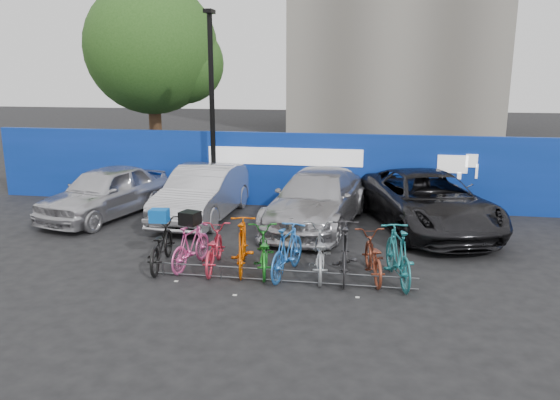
% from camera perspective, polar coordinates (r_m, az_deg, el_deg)
% --- Properties ---
extents(ground, '(100.00, 100.00, 0.00)m').
position_cam_1_polar(ground, '(12.10, 0.61, -7.59)').
color(ground, black).
rests_on(ground, ground).
extents(hoarding, '(22.00, 0.18, 2.40)m').
position_cam_1_polar(hoarding, '(17.53, 3.76, 3.09)').
color(hoarding, navy).
rests_on(hoarding, ground).
extents(tree, '(5.40, 5.20, 7.80)m').
position_cam_1_polar(tree, '(22.89, -12.68, 14.93)').
color(tree, '#382314').
rests_on(tree, ground).
extents(lamppost, '(0.25, 0.50, 6.11)m').
position_cam_1_polar(lamppost, '(17.32, -7.12, 9.78)').
color(lamppost, black).
rests_on(lamppost, ground).
extents(bike_rack, '(5.60, 0.03, 0.30)m').
position_cam_1_polar(bike_rack, '(11.49, 0.14, -7.89)').
color(bike_rack, '#595B60').
rests_on(bike_rack, ground).
extents(car_0, '(2.91, 4.86, 1.55)m').
position_cam_1_polar(car_0, '(17.21, -17.79, 0.81)').
color(car_0, silver).
rests_on(car_0, ground).
extents(car_1, '(1.92, 4.86, 1.58)m').
position_cam_1_polar(car_1, '(16.36, -7.97, 0.75)').
color(car_1, '#B3B3B8').
rests_on(car_1, ground).
extents(car_2, '(2.99, 5.61, 1.55)m').
position_cam_1_polar(car_2, '(15.51, 3.91, 0.10)').
color(car_2, '#A9A8AE').
rests_on(car_2, ground).
extents(car_3, '(4.15, 6.24, 1.59)m').
position_cam_1_polar(car_3, '(15.68, 15.15, -0.12)').
color(car_3, black).
rests_on(car_3, ground).
extents(bike_0, '(1.00, 2.07, 1.05)m').
position_cam_1_polar(bike_0, '(12.60, -12.36, -4.54)').
color(bike_0, black).
rests_on(bike_0, ground).
extents(bike_1, '(0.79, 1.73, 1.00)m').
position_cam_1_polar(bike_1, '(12.42, -9.28, -4.76)').
color(bike_1, '#E54F9B').
rests_on(bike_1, ground).
extents(bike_2, '(0.82, 1.87, 0.95)m').
position_cam_1_polar(bike_2, '(12.26, -6.98, -5.05)').
color(bike_2, '#CE2B43').
rests_on(bike_2, ground).
extents(bike_3, '(0.88, 2.01, 1.17)m').
position_cam_1_polar(bike_3, '(12.09, -3.95, -4.70)').
color(bike_3, '#D55002').
rests_on(bike_3, ground).
extents(bike_4, '(1.02, 1.94, 0.97)m').
position_cam_1_polar(bike_4, '(12.02, -1.79, -5.30)').
color(bike_4, '#19781E').
rests_on(bike_4, ground).
extents(bike_5, '(0.89, 1.95, 1.13)m').
position_cam_1_polar(bike_5, '(11.77, 0.76, -5.29)').
color(bike_5, blue).
rests_on(bike_5, ground).
extents(bike_6, '(0.92, 2.08, 1.06)m').
position_cam_1_polar(bike_6, '(11.86, 4.12, -5.36)').
color(bike_6, '#93979A').
rests_on(bike_6, ground).
extents(bike_7, '(0.66, 2.03, 1.21)m').
position_cam_1_polar(bike_7, '(11.71, 6.79, -5.29)').
color(bike_7, '#252427').
rests_on(bike_7, ground).
extents(bike_8, '(0.95, 1.92, 0.97)m').
position_cam_1_polar(bike_8, '(11.82, 9.66, -5.83)').
color(bike_8, brown).
rests_on(bike_8, ground).
extents(bike_9, '(0.97, 2.08, 1.21)m').
position_cam_1_polar(bike_9, '(11.65, 12.23, -5.60)').
color(bike_9, '#20797F').
rests_on(bike_9, ground).
extents(cargo_crate, '(0.43, 0.34, 0.29)m').
position_cam_1_polar(cargo_crate, '(12.41, -12.51, -1.60)').
color(cargo_crate, '#0A51B1').
rests_on(cargo_crate, bike_0).
extents(cargo_topcase, '(0.48, 0.45, 0.29)m').
position_cam_1_polar(cargo_topcase, '(12.24, -9.40, -1.87)').
color(cargo_topcase, black).
rests_on(cargo_topcase, bike_1).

